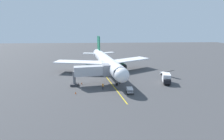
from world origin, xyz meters
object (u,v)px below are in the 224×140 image
at_px(airplane, 106,61).
at_px(ground_crew_marshaller, 103,86).
at_px(ground_crew_wing_walker, 120,80).
at_px(safety_cone_nose_right, 82,83).
at_px(ground_crew_loader, 116,75).
at_px(baggage_cart_portside, 130,91).
at_px(safety_cone_nose_left, 76,93).
at_px(jet_bridge, 95,71).
at_px(box_truck_starboard_side, 166,78).
at_px(belt_loader_near_nose, 165,73).

height_order(airplane, ground_crew_marshaller, airplane).
xyz_separation_m(ground_crew_marshaller, ground_crew_wing_walker, (-4.74, -4.74, 0.00)).
bearing_deg(safety_cone_nose_right, ground_crew_loader, -151.48).
xyz_separation_m(ground_crew_wing_walker, safety_cone_nose_right, (10.48, -0.19, -0.61)).
relative_size(ground_crew_marshaller, baggage_cart_portside, 0.65).
distance_m(ground_crew_marshaller, safety_cone_nose_right, 7.59).
relative_size(safety_cone_nose_left, safety_cone_nose_right, 1.00).
height_order(jet_bridge, ground_crew_marshaller, jet_bridge).
relative_size(airplane, ground_crew_wing_walker, 23.52).
bearing_deg(box_truck_starboard_side, safety_cone_nose_right, -2.00).
height_order(airplane, safety_cone_nose_right, airplane).
distance_m(airplane, ground_crew_wing_walker, 12.70).
distance_m(jet_bridge, ground_crew_loader, 8.94).
bearing_deg(safety_cone_nose_left, jet_bridge, -122.48).
height_order(belt_loader_near_nose, safety_cone_nose_right, belt_loader_near_nose).
height_order(airplane, belt_loader_near_nose, airplane).
xyz_separation_m(airplane, safety_cone_nose_left, (7.94, 19.13, -3.73)).
xyz_separation_m(ground_crew_wing_walker, baggage_cart_portside, (-1.57, 7.77, -0.23)).
bearing_deg(safety_cone_nose_left, ground_crew_wing_walker, -147.07).
relative_size(baggage_cart_portside, safety_cone_nose_left, 4.80).
bearing_deg(ground_crew_loader, box_truck_starboard_side, 155.08).
relative_size(jet_bridge, ground_crew_loader, 6.74).
bearing_deg(baggage_cart_portside, safety_cone_nose_left, -2.29).
bearing_deg(airplane, ground_crew_marshaller, 84.95).
height_order(ground_crew_wing_walker, belt_loader_near_nose, belt_loader_near_nose).
relative_size(jet_bridge, baggage_cart_portside, 4.37).
xyz_separation_m(baggage_cart_portside, safety_cone_nose_left, (12.79, -0.51, -0.38)).
xyz_separation_m(airplane, box_truck_starboard_side, (-16.23, 12.50, -2.62)).
xyz_separation_m(belt_loader_near_nose, baggage_cart_portside, (13.77, 15.35, -0.06)).
relative_size(airplane, safety_cone_nose_left, 73.13).
distance_m(ground_crew_loader, safety_cone_nose_left, 16.77).
bearing_deg(ground_crew_wing_walker, ground_crew_loader, -85.05).
height_order(jet_bridge, ground_crew_loader, jet_bridge).
xyz_separation_m(airplane, jet_bridge, (3.41, 12.02, -0.24)).
bearing_deg(box_truck_starboard_side, ground_crew_loader, -24.92).
bearing_deg(safety_cone_nose_right, ground_crew_marshaller, 139.30).
bearing_deg(ground_crew_marshaller, box_truck_starboard_side, -166.92).
distance_m(airplane, ground_crew_loader, 7.52).
bearing_deg(jet_bridge, belt_loader_near_nose, -160.67).
height_order(belt_loader_near_nose, safety_cone_nose_left, belt_loader_near_nose).
bearing_deg(ground_crew_wing_walker, box_truck_starboard_side, 177.22).
distance_m(baggage_cart_portside, safety_cone_nose_left, 12.80).
height_order(ground_crew_marshaller, safety_cone_nose_right, ground_crew_marshaller).
bearing_deg(airplane, baggage_cart_portside, 103.86).
xyz_separation_m(box_truck_starboard_side, safety_cone_nose_left, (24.17, 6.63, -1.11)).
relative_size(jet_bridge, belt_loader_near_nose, 2.53).
bearing_deg(ground_crew_loader, baggage_cart_portside, 98.74).
bearing_deg(belt_loader_near_nose, box_truck_starboard_side, 73.82).
height_order(jet_bridge, baggage_cart_portside, jet_bridge).
bearing_deg(safety_cone_nose_right, airplane, -121.67).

